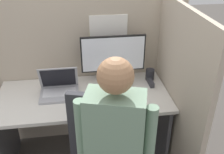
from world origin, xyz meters
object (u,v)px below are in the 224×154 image
monitor (113,56)px  laptop (59,89)px  person (118,151)px  stapler (150,82)px  carrot_toy (128,99)px  paper_box (113,80)px  coffee_mug (150,75)px

monitor → laptop: size_ratio=1.74×
monitor → person: 0.98m
stapler → person: 0.97m
carrot_toy → person: size_ratio=0.12×
paper_box → monitor: bearing=90.0°
laptop → carrot_toy: 0.59m
paper_box → laptop: size_ratio=0.90×
monitor → laptop: (-0.48, -0.14, -0.21)m
paper_box → stapler: bearing=-14.1°
carrot_toy → person: person is taller
stapler → person: bearing=-116.7°
paper_box → laptop: (-0.48, -0.14, 0.02)m
paper_box → laptop: 0.50m
laptop → coffee_mug: size_ratio=3.12×
paper_box → coffee_mug: (0.35, 0.00, 0.03)m
paper_box → person: person is taller
monitor → coffee_mug: bearing=-0.1°
carrot_toy → stapler: bearing=44.2°
laptop → stapler: 0.82m
stapler → paper_box: bearing=165.9°
paper_box → carrot_toy: 0.34m
paper_box → monitor: (0.00, 0.00, 0.24)m
monitor → paper_box: bearing=-90.0°
paper_box → stapler: 0.34m
carrot_toy → monitor: bearing=103.4°
monitor → laptop: 0.55m
monitor → coffee_mug: size_ratio=5.44×
stapler → carrot_toy: 0.35m
monitor → carrot_toy: 0.42m
stapler → monitor: bearing=165.4°
stapler → carrot_toy: (-0.25, -0.24, -0.00)m
stapler → carrot_toy: stapler is taller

